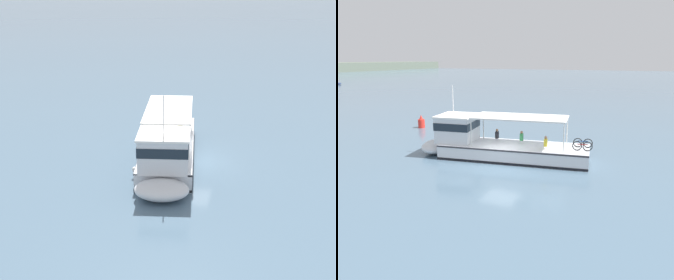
% 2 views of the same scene
% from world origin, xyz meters
% --- Properties ---
extents(ground_plane, '(400.00, 400.00, 0.00)m').
position_xyz_m(ground_plane, '(0.00, 0.00, 0.00)').
color(ground_plane, slate).
extents(ferry_main, '(5.05, 13.03, 5.32)m').
position_xyz_m(ferry_main, '(1.33, 1.22, 1.02)').
color(ferry_main, silver).
rests_on(ferry_main, ground).
extents(channel_buoy, '(0.70, 0.70, 1.40)m').
position_xyz_m(channel_buoy, '(8.01, 13.03, 0.57)').
color(channel_buoy, red).
rests_on(channel_buoy, ground).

